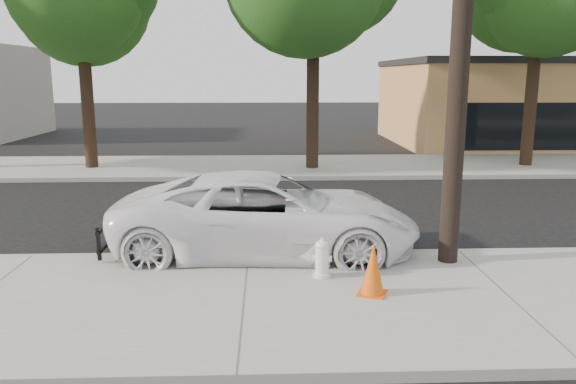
% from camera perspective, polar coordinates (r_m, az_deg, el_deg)
% --- Properties ---
extents(ground, '(120.00, 120.00, 0.00)m').
position_cam_1_polar(ground, '(12.70, -3.73, -3.88)').
color(ground, black).
rests_on(ground, ground).
extents(near_sidewalk, '(90.00, 4.40, 0.15)m').
position_cam_1_polar(near_sidewalk, '(8.61, -4.48, -11.15)').
color(near_sidewalk, gray).
rests_on(near_sidewalk, ground).
extents(far_sidewalk, '(90.00, 5.00, 0.15)m').
position_cam_1_polar(far_sidewalk, '(20.99, -3.15, 2.60)').
color(far_sidewalk, gray).
rests_on(far_sidewalk, ground).
extents(curb_near, '(90.00, 0.12, 0.16)m').
position_cam_1_polar(curb_near, '(10.67, -4.03, -6.54)').
color(curb_near, '#9E9B93').
rests_on(curb_near, ground).
extents(building_main, '(18.00, 10.00, 4.00)m').
position_cam_1_polar(building_main, '(32.30, 27.06, 8.00)').
color(building_main, tan).
rests_on(building_main, ground).
extents(police_cruiser, '(5.87, 2.94, 1.60)m').
position_cam_1_polar(police_cruiser, '(10.75, -2.15, -2.36)').
color(police_cruiser, white).
rests_on(police_cruiser, ground).
extents(fire_hydrant, '(0.33, 0.30, 0.62)m').
position_cam_1_polar(fire_hydrant, '(9.33, 3.48, -6.82)').
color(fire_hydrant, white).
rests_on(fire_hydrant, near_sidewalk).
extents(traffic_cone, '(0.53, 0.53, 0.79)m').
position_cam_1_polar(traffic_cone, '(8.67, 8.62, -7.82)').
color(traffic_cone, '#DD540B').
rests_on(traffic_cone, near_sidewalk).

